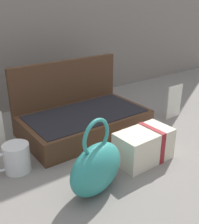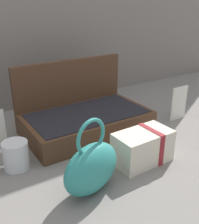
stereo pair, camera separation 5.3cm
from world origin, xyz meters
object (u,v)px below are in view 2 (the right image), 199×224
object	(u,v)px
cream_toiletry_bag	(143,147)
coffee_mug	(15,155)
open_suitcase	(84,116)
teal_pouch_handbag	(91,167)
info_card_left	(179,103)

from	to	relation	value
cream_toiletry_bag	coffee_mug	distance (m)	0.44
open_suitcase	cream_toiletry_bag	world-z (taller)	open_suitcase
teal_pouch_handbag	info_card_left	bearing A→B (deg)	20.56
cream_toiletry_bag	info_card_left	xyz separation A→B (m)	(0.38, 0.19, 0.02)
teal_pouch_handbag	info_card_left	world-z (taller)	teal_pouch_handbag
cream_toiletry_bag	info_card_left	distance (m)	0.42
info_card_left	teal_pouch_handbag	bearing A→B (deg)	-158.80
info_card_left	cream_toiletry_bag	bearing A→B (deg)	-152.83
teal_pouch_handbag	info_card_left	size ratio (longest dim) A/B	1.48
info_card_left	coffee_mug	bearing A→B (deg)	179.88
cream_toiletry_bag	coffee_mug	size ratio (longest dim) A/B	1.64
teal_pouch_handbag	coffee_mug	distance (m)	0.29
coffee_mug	info_card_left	xyz separation A→B (m)	(0.77, -0.01, 0.03)
cream_toiletry_bag	coffee_mug	world-z (taller)	cream_toiletry_bag
teal_pouch_handbag	coffee_mug	xyz separation A→B (m)	(-0.15, 0.24, -0.03)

